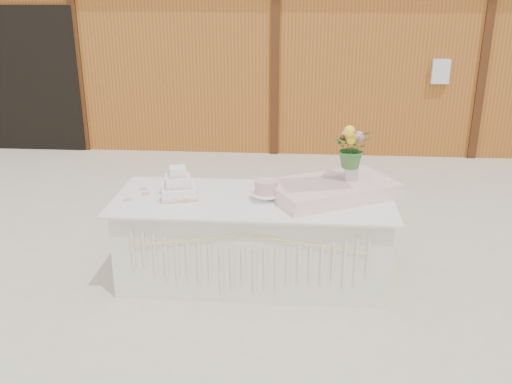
# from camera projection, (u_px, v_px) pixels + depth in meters

# --- Properties ---
(ground) EXTENTS (80.00, 80.00, 0.00)m
(ground) POSITION_uv_depth(u_px,v_px,m) (253.00, 278.00, 5.16)
(ground) COLOR beige
(ground) RESTS_ON ground
(barn) EXTENTS (12.60, 4.60, 3.30)m
(barn) POSITION_uv_depth(u_px,v_px,m) (280.00, 32.00, 10.18)
(barn) COLOR #A75B23
(barn) RESTS_ON ground
(cake_table) EXTENTS (2.40, 1.00, 0.77)m
(cake_table) POSITION_uv_depth(u_px,v_px,m) (253.00, 239.00, 5.02)
(cake_table) COLOR silver
(cake_table) RESTS_ON ground
(wedding_cake) EXTENTS (0.37, 0.37, 0.27)m
(wedding_cake) POSITION_uv_depth(u_px,v_px,m) (178.00, 187.00, 4.90)
(wedding_cake) COLOR white
(wedding_cake) RESTS_ON cake_table
(pink_cake_stand) EXTENTS (0.25, 0.25, 0.18)m
(pink_cake_stand) POSITION_uv_depth(u_px,v_px,m) (266.00, 189.00, 4.82)
(pink_cake_stand) COLOR white
(pink_cake_stand) RESTS_ON cake_table
(satin_runner) EXTENTS (1.21, 1.03, 0.13)m
(satin_runner) POSITION_uv_depth(u_px,v_px,m) (332.00, 189.00, 4.92)
(satin_runner) COLOR #FFCFCD
(satin_runner) RESTS_ON cake_table
(flower_vase) EXTENTS (0.12, 0.12, 0.16)m
(flower_vase) POSITION_uv_depth(u_px,v_px,m) (351.00, 171.00, 4.92)
(flower_vase) COLOR #B7B8BC
(flower_vase) RESTS_ON satin_runner
(bouquet) EXTENTS (0.33, 0.29, 0.35)m
(bouquet) POSITION_uv_depth(u_px,v_px,m) (353.00, 142.00, 4.83)
(bouquet) COLOR #356B2B
(bouquet) RESTS_ON flower_vase
(loose_flowers) EXTENTS (0.16, 0.36, 0.02)m
(loose_flowers) POSITION_uv_depth(u_px,v_px,m) (140.00, 192.00, 5.02)
(loose_flowers) COLOR pink
(loose_flowers) RESTS_ON cake_table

